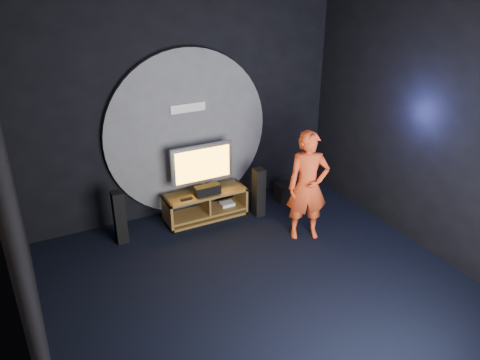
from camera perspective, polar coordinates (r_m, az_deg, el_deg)
name	(u,v)px	position (r m, az deg, el deg)	size (l,w,h in m)	color
floor	(265,292)	(5.95, 3.11, -13.46)	(5.00, 5.00, 0.00)	black
back_wall	(185,104)	(7.18, -6.71, 9.18)	(5.00, 0.04, 3.50)	black
front_wall	(465,295)	(3.43, 25.77, -12.56)	(5.00, 0.04, 3.50)	black
left_wall	(17,213)	(4.44, -25.54, -3.70)	(0.04, 5.00, 3.50)	black
right_wall	(435,127)	(6.61, 22.71, 5.96)	(0.04, 5.00, 3.50)	black
wall_disc_panel	(188,133)	(7.27, -6.37, 5.68)	(2.60, 0.11, 2.60)	#515156
media_console	(206,206)	(7.41, -4.19, -3.20)	(1.29, 0.45, 0.45)	olive
tv	(202,166)	(7.17, -4.62, 1.71)	(0.99, 0.22, 0.75)	#ABAAB1
center_speaker	(207,190)	(7.17, -4.01, -1.24)	(0.40, 0.15, 0.15)	black
remote	(186,199)	(7.07, -6.54, -2.33)	(0.18, 0.05, 0.02)	black
tower_speaker_left	(120,217)	(6.89, -14.46, -4.43)	(0.16, 0.18, 0.80)	black
tower_speaker_right	(259,192)	(7.37, 2.30, -1.51)	(0.16, 0.18, 0.80)	black
subwoofer	(285,192)	(7.97, 5.45, -1.43)	(0.28, 0.28, 0.31)	black
player	(308,186)	(6.69, 8.27, -0.75)	(0.59, 0.39, 1.63)	#F44C21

